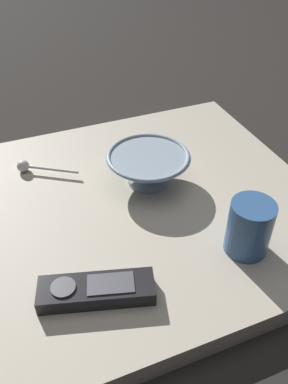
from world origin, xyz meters
TOP-DOWN VIEW (x-y plane):
  - ground_plane at (0.00, 0.00)m, footprint 6.00×6.00m
  - table at (0.00, 0.00)m, footprint 0.61×0.62m
  - cereal_bowl at (0.05, -0.01)m, footprint 0.17×0.17m
  - coffee_mug at (-0.18, -0.09)m, footprint 0.07×0.07m
  - teaspoon at (0.17, 0.20)m, footprint 0.08×0.11m
  - tv_remote_near at (-0.18, 0.16)m, footprint 0.10×0.18m

SIDE VIEW (x-z plane):
  - ground_plane at x=0.00m, z-range 0.00..0.00m
  - table at x=0.00m, z-range 0.00..0.04m
  - teaspoon at x=0.17m, z-range 0.04..0.07m
  - tv_remote_near at x=-0.18m, z-range 0.04..0.07m
  - cereal_bowl at x=0.05m, z-range 0.04..0.11m
  - coffee_mug at x=-0.18m, z-range 0.04..0.14m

